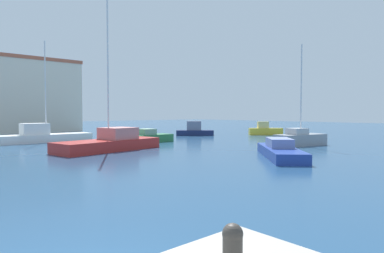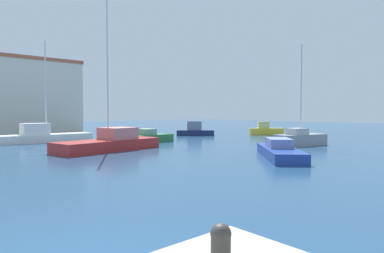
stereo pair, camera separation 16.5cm
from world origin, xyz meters
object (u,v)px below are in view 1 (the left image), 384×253
Objects in this scene: mooring_bollard at (233,244)px; sailboat_white_far_left at (44,136)px; sailboat_red_distant_east at (111,142)px; motorboat_blue_inner_mooring at (280,151)px; sailboat_grey_behind_lamppost at (300,138)px; motorboat_yellow_distant_north at (265,130)px; motorboat_green_near_pier at (147,138)px; motorboat_navy_center_channel at (195,131)px.

sailboat_white_far_left is at bearing 76.13° from mooring_bollard.
sailboat_red_distant_east is (9.08, 20.20, -0.64)m from mooring_bollard.
sailboat_grey_behind_lamppost is at bearing 21.90° from motorboat_blue_inner_mooring.
mooring_bollard reaches higher than motorboat_blue_inner_mooring.
motorboat_blue_inner_mooring is at bearing 31.61° from mooring_bollard.
sailboat_white_far_left is at bearing 97.88° from sailboat_red_distant_east.
sailboat_grey_behind_lamppost reaches higher than motorboat_blue_inner_mooring.
mooring_bollard is 26.13m from sailboat_grey_behind_lamppost.
motorboat_blue_inner_mooring is 21.54m from motorboat_yellow_distant_north.
sailboat_red_distant_east reaches higher than motorboat_blue_inner_mooring.
motorboat_green_near_pier reaches higher than motorboat_blue_inner_mooring.
motorboat_green_near_pier is at bearing 58.14° from mooring_bollard.
motorboat_yellow_distant_north is 23.17m from sailboat_red_distant_east.
motorboat_blue_inner_mooring is 12.45m from sailboat_red_distant_east.
sailboat_white_far_left reaches higher than sailboat_grey_behind_lamppost.
sailboat_white_far_left is at bearing 109.52° from motorboat_blue_inner_mooring.
sailboat_grey_behind_lamppost reaches higher than motorboat_green_near_pier.
motorboat_yellow_distant_north is (32.12, 22.72, -0.68)m from mooring_bollard.
mooring_bollard is 0.10× the size of motorboat_green_near_pier.
motorboat_navy_center_channel is 10.89m from motorboat_green_near_pier.
motorboat_green_near_pier is 1.33× the size of motorboat_yellow_distant_north.
motorboat_navy_center_channel is 17.53m from sailboat_red_distant_east.
motorboat_yellow_distant_north is at bearing 48.19° from sailboat_grey_behind_lamppost.
motorboat_navy_center_channel is at bearing 48.53° from mooring_bollard.
motorboat_navy_center_channel is 0.85× the size of motorboat_green_near_pier.
mooring_bollard is at bearing -131.47° from motorboat_navy_center_channel.
motorboat_navy_center_channel is at bearing -9.25° from sailboat_white_far_left.
motorboat_green_near_pier is 6.70m from sailboat_red_distant_east.
motorboat_blue_inner_mooring is 1.43× the size of motorboat_navy_center_channel.
sailboat_red_distant_east reaches higher than sailboat_white_far_left.
motorboat_green_near_pier is at bearing 91.83° from motorboat_blue_inner_mooring.
mooring_bollard is 31.75m from sailboat_white_far_left.
sailboat_white_far_left is 25.81m from motorboat_yellow_distant_north.
motorboat_navy_center_channel is (24.77, 28.03, -0.64)m from mooring_bollard.
mooring_bollard reaches higher than motorboat_green_near_pier.
motorboat_blue_inner_mooring is 22.76m from sailboat_white_far_left.
sailboat_red_distant_east is at bearing 65.79° from mooring_bollard.
motorboat_blue_inner_mooring is 0.53× the size of sailboat_red_distant_east.
sailboat_grey_behind_lamppost is 0.73× the size of sailboat_red_distant_east.
motorboat_green_near_pier is at bearing -156.87° from motorboat_navy_center_channel.
motorboat_yellow_distant_north is at bearing 35.28° from mooring_bollard.
motorboat_blue_inner_mooring is at bearing -158.10° from sailboat_grey_behind_lamppost.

